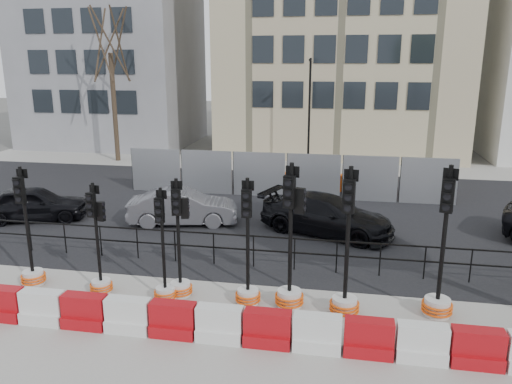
% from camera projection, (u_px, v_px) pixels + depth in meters
% --- Properties ---
extents(ground, '(120.00, 120.00, 0.00)m').
position_uv_depth(ground, '(245.00, 285.00, 13.54)').
color(ground, '#51514C').
rests_on(ground, ground).
extents(sidewalk_near, '(40.00, 6.00, 0.02)m').
position_uv_depth(sidewalk_near, '(218.00, 345.00, 10.68)').
color(sidewalk_near, gray).
rests_on(sidewalk_near, ground).
extents(road, '(40.00, 14.00, 0.03)m').
position_uv_depth(road, '(280.00, 210.00, 20.19)').
color(road, black).
rests_on(road, ground).
extents(sidewalk_far, '(40.00, 4.00, 0.02)m').
position_uv_depth(sidewalk_far, '(300.00, 165.00, 28.75)').
color(sidewalk_far, gray).
rests_on(sidewalk_far, ground).
extents(building_grey, '(11.00, 9.06, 14.00)m').
position_uv_depth(building_grey, '(112.00, 44.00, 35.05)').
color(building_grey, gray).
rests_on(building_grey, ground).
extents(building_cream, '(15.00, 10.06, 18.00)m').
position_uv_depth(building_cream, '(344.00, 10.00, 31.78)').
color(building_cream, '#BDB38A').
rests_on(building_cream, ground).
extents(kerb_railing, '(18.00, 0.04, 1.00)m').
position_uv_depth(kerb_railing, '(254.00, 246.00, 14.50)').
color(kerb_railing, black).
rests_on(kerb_railing, ground).
extents(heras_fencing, '(14.33, 1.72, 2.00)m').
position_uv_depth(heras_fencing, '(301.00, 179.00, 22.65)').
color(heras_fencing, '#9A9CA2').
rests_on(heras_fencing, ground).
extents(lamp_post_far, '(0.12, 0.56, 6.00)m').
position_uv_depth(lamp_post_far, '(309.00, 111.00, 26.87)').
color(lamp_post_far, black).
rests_on(lamp_post_far, ground).
extents(tree_bare_far, '(2.00, 2.00, 9.00)m').
position_uv_depth(tree_bare_far, '(110.00, 46.00, 28.46)').
color(tree_bare_far, '#473828').
rests_on(tree_bare_far, ground).
extents(barrier_row, '(15.70, 0.50, 0.80)m').
position_uv_depth(barrier_row, '(220.00, 325.00, 10.78)').
color(barrier_row, '#AB0D17').
rests_on(barrier_row, ground).
extents(traffic_signal_a, '(0.65, 0.65, 3.29)m').
position_uv_depth(traffic_signal_a, '(31.00, 261.00, 13.38)').
color(traffic_signal_a, silver).
rests_on(traffic_signal_a, ground).
extents(traffic_signal_b, '(0.59, 0.59, 2.98)m').
position_uv_depth(traffic_signal_b, '(100.00, 268.00, 12.89)').
color(traffic_signal_b, silver).
rests_on(traffic_signal_b, ground).
extents(traffic_signal_c, '(0.58, 0.58, 2.96)m').
position_uv_depth(traffic_signal_c, '(164.00, 278.00, 12.52)').
color(traffic_signal_c, silver).
rests_on(traffic_signal_c, ground).
extents(traffic_signal_d, '(0.62, 0.62, 3.13)m').
position_uv_depth(traffic_signal_d, '(180.00, 269.00, 12.72)').
color(traffic_signal_d, silver).
rests_on(traffic_signal_d, ground).
extents(traffic_signal_e, '(0.64, 0.64, 3.24)m').
position_uv_depth(traffic_signal_e, '(248.00, 279.00, 12.32)').
color(traffic_signal_e, silver).
rests_on(traffic_signal_e, ground).
extents(traffic_signal_f, '(0.72, 0.72, 3.63)m').
position_uv_depth(traffic_signal_f, '(290.00, 275.00, 12.11)').
color(traffic_signal_f, silver).
rests_on(traffic_signal_f, ground).
extents(traffic_signal_g, '(0.72, 0.72, 3.64)m').
position_uv_depth(traffic_signal_g, '(345.00, 286.00, 11.77)').
color(traffic_signal_g, silver).
rests_on(traffic_signal_g, ground).
extents(traffic_signal_h, '(0.72, 0.72, 3.68)m').
position_uv_depth(traffic_signal_h, '(439.00, 287.00, 11.71)').
color(traffic_signal_h, silver).
rests_on(traffic_signal_h, ground).
extents(car_a, '(3.92, 4.82, 1.32)m').
position_uv_depth(car_a, '(34.00, 204.00, 18.82)').
color(car_a, black).
rests_on(car_a, ground).
extents(car_b, '(3.03, 4.55, 1.31)m').
position_uv_depth(car_b, '(183.00, 207.00, 18.39)').
color(car_b, '#535358').
rests_on(car_b, ground).
extents(car_c, '(4.96, 5.95, 1.37)m').
position_uv_depth(car_c, '(327.00, 215.00, 17.37)').
color(car_c, black).
rests_on(car_c, ground).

